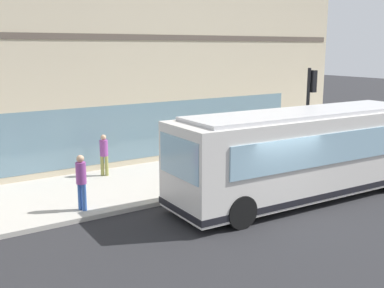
# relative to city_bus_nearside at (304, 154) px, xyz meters

# --- Properties ---
(ground) EXTENTS (120.00, 120.00, 0.00)m
(ground) POSITION_rel_city_bus_nearside_xyz_m (-0.62, 2.00, -1.55)
(ground) COLOR #262628
(sidewalk_curb) EXTENTS (4.96, 40.00, 0.15)m
(sidewalk_curb) POSITION_rel_city_bus_nearside_xyz_m (4.46, 2.00, -1.48)
(sidewalk_curb) COLOR #B2ADA3
(sidewalk_curb) RESTS_ON ground
(building_corner) EXTENTS (6.93, 21.66, 10.13)m
(building_corner) POSITION_rel_city_bus_nearside_xyz_m (10.37, 2.00, 3.50)
(building_corner) COLOR beige
(building_corner) RESTS_ON ground
(city_bus_nearside) EXTENTS (2.95, 10.14, 3.07)m
(city_bus_nearside) POSITION_rel_city_bus_nearside_xyz_m (0.00, 0.00, 0.00)
(city_bus_nearside) COLOR silver
(city_bus_nearside) RESTS_ON ground
(traffic_light_near_corner) EXTENTS (0.32, 0.49, 4.19)m
(traffic_light_near_corner) POSITION_rel_city_bus_nearside_xyz_m (2.47, -2.86, 1.51)
(traffic_light_near_corner) COLOR black
(traffic_light_near_corner) RESTS_ON sidewalk_curb
(fire_hydrant) EXTENTS (0.35, 0.35, 0.74)m
(fire_hydrant) POSITION_rel_city_bus_nearside_xyz_m (2.69, 2.17, -1.04)
(fire_hydrant) COLOR gold
(fire_hydrant) RESTS_ON sidewalk_curb
(pedestrian_walking_along_curb) EXTENTS (0.32, 0.32, 1.66)m
(pedestrian_walking_along_curb) POSITION_rel_city_bus_nearside_xyz_m (6.01, 4.85, -0.45)
(pedestrian_walking_along_curb) COLOR #99994C
(pedestrian_walking_along_curb) RESTS_ON sidewalk_curb
(pedestrian_by_light_pole) EXTENTS (0.32, 0.32, 1.62)m
(pedestrian_by_light_pole) POSITION_rel_city_bus_nearside_xyz_m (6.02, -0.36, -0.48)
(pedestrian_by_light_pole) COLOR #3F8C4C
(pedestrian_by_light_pole) RESTS_ON sidewalk_curb
(pedestrian_near_hydrant) EXTENTS (0.32, 0.32, 1.78)m
(pedestrian_near_hydrant) POSITION_rel_city_bus_nearside_xyz_m (2.63, 7.05, -0.38)
(pedestrian_near_hydrant) COLOR #3359A5
(pedestrian_near_hydrant) RESTS_ON sidewalk_curb
(newspaper_vending_box) EXTENTS (0.44, 0.42, 0.90)m
(newspaper_vending_box) POSITION_rel_city_bus_nearside_xyz_m (6.23, -4.06, -0.95)
(newspaper_vending_box) COLOR #BF3F19
(newspaper_vending_box) RESTS_ON sidewalk_curb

